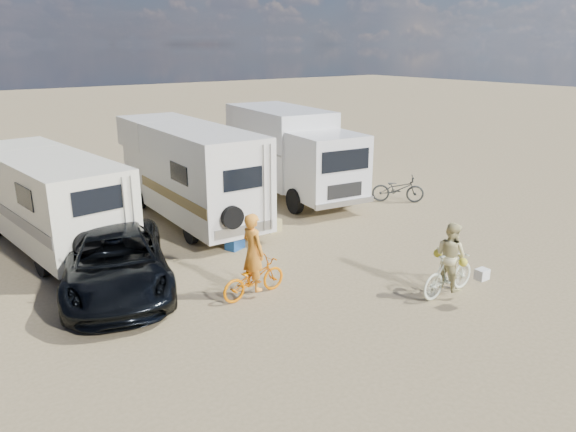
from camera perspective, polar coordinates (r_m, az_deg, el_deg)
ground at (r=13.41m, az=3.78°, el=-7.31°), size 140.00×140.00×0.00m
rv_main at (r=18.28m, az=-10.25°, el=4.36°), size 2.42×7.27×3.12m
rv_left at (r=16.99m, az=-23.55°, el=1.37°), size 2.99×6.97×2.66m
box_truck at (r=20.93m, az=0.46°, el=6.46°), size 3.26×7.27×3.26m
dark_suv at (r=13.57m, az=-17.48°, el=-4.54°), size 3.77×5.59×1.42m
bike_man at (r=12.76m, az=-3.58°, el=-6.45°), size 1.72×0.70×0.89m
bike_woman at (r=13.31m, az=16.34°, el=-5.78°), size 1.74×0.53×1.04m
rider_man at (r=12.58m, az=-3.62°, el=-4.49°), size 0.48×0.69×1.82m
rider_woman at (r=13.20m, az=16.44°, el=-4.68°), size 0.62×0.78×1.58m
bike_parked at (r=20.70m, az=11.35°, el=2.78°), size 1.85×1.76×1.00m
cooler at (r=15.75m, az=-5.55°, el=-2.73°), size 0.59×0.51×0.40m
crate at (r=17.20m, az=-1.74°, el=-0.92°), size 0.52×0.52×0.39m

